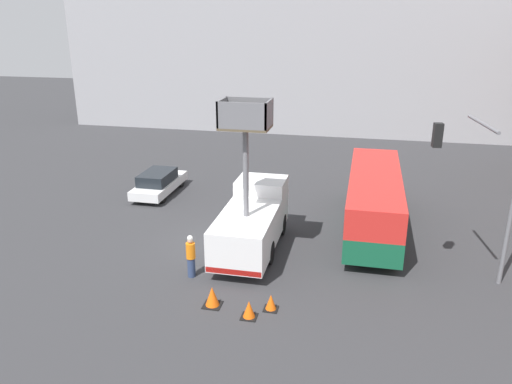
{
  "coord_description": "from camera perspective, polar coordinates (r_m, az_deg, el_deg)",
  "views": [
    {
      "loc": [
        6.17,
        -20.69,
        10.18
      ],
      "look_at": [
        1.47,
        0.48,
        2.56
      ],
      "focal_mm": 35.0,
      "sensor_mm": 36.0,
      "label": 1
    }
  ],
  "objects": [
    {
      "name": "utility_truck",
      "position": [
        22.62,
        -0.44,
        -3.07
      ],
      "size": [
        2.34,
        6.37,
        7.1
      ],
      "color": "white",
      "rests_on": "ground_plane"
    },
    {
      "name": "city_bus",
      "position": [
        25.48,
        13.33,
        -0.57
      ],
      "size": [
        2.49,
        10.19,
        2.91
      ],
      "rotation": [
        0.0,
        0.0,
        1.35
      ],
      "color": "#145638",
      "rests_on": "ground_plane"
    },
    {
      "name": "traffic_cone_near_truck",
      "position": [
        18.3,
        -0.81,
        -13.3
      ],
      "size": [
        0.57,
        0.57,
        0.66
      ],
      "color": "black",
      "rests_on": "ground_plane"
    },
    {
      "name": "building_backdrop_far",
      "position": [
        49.88,
        5.64,
        16.52
      ],
      "size": [
        44.0,
        10.0,
        15.6
      ],
      "color": "#9E9EA3",
      "rests_on": "ground_plane"
    },
    {
      "name": "traffic_cone_mid_road",
      "position": [
        18.99,
        -5.02,
        -11.84
      ],
      "size": [
        0.68,
        0.68,
        0.77
      ],
      "color": "black",
      "rests_on": "ground_plane"
    },
    {
      "name": "road_worker_directing",
      "position": [
        22.95,
        11.14,
        -5.0
      ],
      "size": [
        0.38,
        0.38,
        1.74
      ],
      "rotation": [
        0.0,
        0.0,
        2.1
      ],
      "color": "navy",
      "rests_on": "ground_plane"
    },
    {
      "name": "traffic_cone_far_side",
      "position": [
        18.75,
        1.71,
        -12.52
      ],
      "size": [
        0.53,
        0.53,
        0.61
      ],
      "color": "black",
      "rests_on": "ground_plane"
    },
    {
      "name": "traffic_light_pole",
      "position": [
        20.74,
        25.08,
        1.71
      ],
      "size": [
        3.37,
        3.11,
        6.81
      ],
      "color": "slate",
      "rests_on": "ground_plane"
    },
    {
      "name": "ground_plane",
      "position": [
        23.87,
        -3.71,
        -5.94
      ],
      "size": [
        120.0,
        120.0,
        0.0
      ],
      "primitive_type": "plane",
      "color": "#333335"
    },
    {
      "name": "road_worker_near_truck",
      "position": [
        20.76,
        -7.45,
        -7.28
      ],
      "size": [
        0.38,
        0.38,
        1.85
      ],
      "rotation": [
        0.0,
        0.0,
        1.23
      ],
      "color": "navy",
      "rests_on": "ground_plane"
    },
    {
      "name": "parked_car_curbside",
      "position": [
        30.75,
        -11.06,
        1.09
      ],
      "size": [
        1.85,
        4.78,
        1.44
      ],
      "color": "silver",
      "rests_on": "ground_plane"
    }
  ]
}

